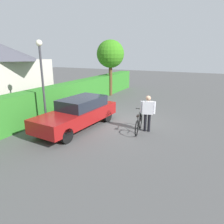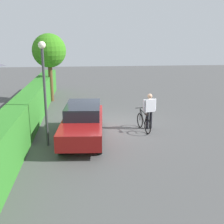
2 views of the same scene
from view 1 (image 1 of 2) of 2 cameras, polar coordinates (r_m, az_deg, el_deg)
The scene contains 7 objects.
ground_plane at distance 10.88m, azimuth 2.64°, elevation -2.89°, with size 60.00×60.00×0.00m, color #4A4A4A.
hedge_row at distance 12.79m, azimuth -14.58°, elevation 3.40°, with size 20.94×0.90×1.67m, color #2F7A26.
parked_car_near at distance 10.08m, azimuth -9.19°, elevation -0.17°, with size 4.71×2.00×1.43m.
bicycle at distance 9.58m, azimuth 7.36°, elevation -3.25°, with size 1.67×0.50×0.99m.
person_rider at distance 9.54m, azimuth 9.78°, elevation 0.36°, with size 0.32×0.66×1.69m.
street_lamp at distance 10.10m, azimuth -18.74°, elevation 10.19°, with size 0.28×0.28×4.07m.
tree_kerbside at distance 17.29m, azimuth -0.43°, elevation 15.56°, with size 2.21×2.21×4.50m.
Camera 1 is at (-9.45, -4.04, 3.58)m, focal length 33.25 mm.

